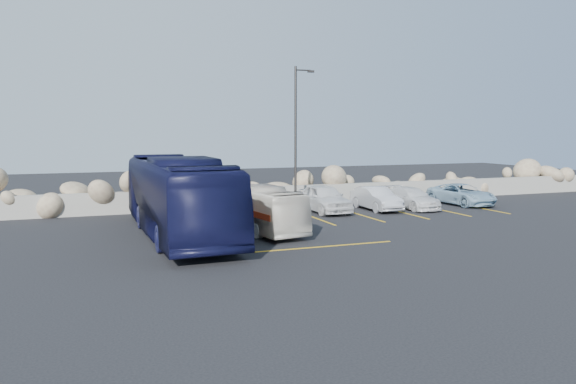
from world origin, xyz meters
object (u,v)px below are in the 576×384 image
object	(u,v)px
vintage_bus	(253,207)
tour_coach	(178,196)
car_d	(462,194)
car_a	(324,198)
lamppost	(296,134)
car_b	(376,199)
car_c	(411,198)

from	to	relation	value
vintage_bus	tour_coach	size ratio (longest dim) A/B	0.61
vintage_bus	car_d	size ratio (longest dim) A/B	1.63
car_a	lamppost	bearing A→B (deg)	152.99
lamppost	car_b	bearing A→B (deg)	-13.23
car_b	car_d	distance (m)	6.06
lamppost	vintage_bus	distance (m)	6.94
car_a	car_c	distance (m)	5.33
lamppost	car_d	xyz separation A→B (m)	(10.53, -0.85, -3.66)
car_c	car_d	xyz separation A→B (m)	(3.85, 0.37, 0.03)
car_d	car_c	bearing A→B (deg)	-179.30
car_a	car_c	xyz separation A→B (m)	(5.30, -0.53, -0.16)
car_c	car_d	bearing A→B (deg)	1.59
car_a	vintage_bus	bearing A→B (deg)	-143.59
lamppost	vintage_bus	bearing A→B (deg)	-130.28
tour_coach	car_a	bearing A→B (deg)	24.72
car_d	vintage_bus	bearing A→B (deg)	-170.00
car_a	car_c	size ratio (longest dim) A/B	1.08
lamppost	car_a	world-z (taller)	lamppost
tour_coach	car_c	world-z (taller)	tour_coach
car_a	car_c	bearing A→B (deg)	-6.01
lamppost	car_d	world-z (taller)	lamppost
tour_coach	car_b	world-z (taller)	tour_coach
car_a	car_c	world-z (taller)	car_a
car_a	car_b	distance (m)	3.12
car_b	car_c	distance (m)	2.21
lamppost	car_a	bearing A→B (deg)	-26.69
lamppost	car_b	world-z (taller)	lamppost
vintage_bus	tour_coach	xyz separation A→B (m)	(-3.45, -0.24, 0.67)
tour_coach	car_a	size ratio (longest dim) A/B	2.71
car_b	car_c	size ratio (longest dim) A/B	0.95
car_a	car_d	distance (m)	9.16
vintage_bus	car_a	world-z (taller)	vintage_bus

